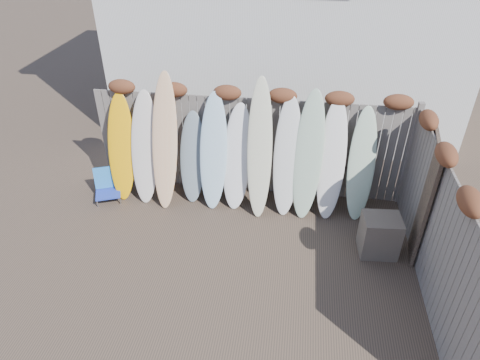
# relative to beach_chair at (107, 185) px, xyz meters

# --- Properties ---
(ground) EXTENTS (80.00, 80.00, 0.00)m
(ground) POSITION_rel_beach_chair_xyz_m (2.73, -1.69, -0.29)
(ground) COLOR #493A2D
(back_fence) EXTENTS (6.05, 0.28, 2.24)m
(back_fence) POSITION_rel_beach_chair_xyz_m (2.79, 0.71, 0.89)
(back_fence) COLOR slate
(back_fence) RESTS_ON ground
(right_fence) EXTENTS (0.28, 4.40, 2.24)m
(right_fence) POSITION_rel_beach_chair_xyz_m (5.72, -1.43, 0.85)
(right_fence) COLOR slate
(right_fence) RESTS_ON ground
(beach_chair) EXTENTS (0.62, 0.64, 0.63)m
(beach_chair) POSITION_rel_beach_chair_xyz_m (0.00, 0.00, 0.00)
(beach_chair) COLOR #243EB8
(beach_chair) RESTS_ON ground
(wooden_crate) EXTENTS (0.65, 0.55, 0.71)m
(wooden_crate) POSITION_rel_beach_chair_xyz_m (5.13, -0.84, 0.07)
(wooden_crate) COLOR #6E6152
(wooden_crate) RESTS_ON ground
(lattice_panel) EXTENTS (0.25, 1.34, 2.03)m
(lattice_panel) POSITION_rel_beach_chair_xyz_m (5.75, -0.48, 0.72)
(lattice_panel) COLOR brown
(lattice_panel) RESTS_ON ground
(surfboard_0) EXTENTS (0.57, 0.75, 2.03)m
(surfboard_0) POSITION_rel_beach_chair_xyz_m (0.30, 0.28, 0.73)
(surfboard_0) COLOR #FFAC07
(surfboard_0) RESTS_ON ground
(surfboard_1) EXTENTS (0.54, 0.75, 2.12)m
(surfboard_1) POSITION_rel_beach_chair_xyz_m (0.78, 0.25, 0.77)
(surfboard_1) COLOR silver
(surfboard_1) RESTS_ON ground
(surfboard_2) EXTENTS (0.49, 0.87, 2.49)m
(surfboard_2) POSITION_rel_beach_chair_xyz_m (1.21, 0.20, 0.96)
(surfboard_2) COLOR #E5C171
(surfboard_2) RESTS_ON ground
(surfboard_3) EXTENTS (0.51, 0.64, 1.74)m
(surfboard_3) POSITION_rel_beach_chair_xyz_m (1.68, 0.34, 0.58)
(surfboard_3) COLOR slate
(surfboard_3) RESTS_ON ground
(surfboard_4) EXTENTS (0.52, 0.76, 2.16)m
(surfboard_4) POSITION_rel_beach_chair_xyz_m (2.12, 0.26, 0.79)
(surfboard_4) COLOR #AACFE4
(surfboard_4) RESTS_ON ground
(surfboard_5) EXTENTS (0.61, 0.75, 1.97)m
(surfboard_5) POSITION_rel_beach_chair_xyz_m (2.56, 0.28, 0.70)
(surfboard_5) COLOR white
(surfboard_5) RESTS_ON ground
(surfboard_6) EXTENTS (0.53, 0.91, 2.49)m
(surfboard_6) POSITION_rel_beach_chair_xyz_m (2.99, 0.18, 0.96)
(surfboard_6) COLOR beige
(surfboard_6) RESTS_ON ground
(surfboard_7) EXTENTS (0.50, 0.76, 2.17)m
(surfboard_7) POSITION_rel_beach_chair_xyz_m (3.49, 0.26, 0.79)
(surfboard_7) COLOR silver
(surfboard_7) RESTS_ON ground
(surfboard_8) EXTENTS (0.59, 0.85, 2.31)m
(surfboard_8) POSITION_rel_beach_chair_xyz_m (3.87, 0.24, 0.86)
(surfboard_8) COLOR #ADC9AC
(surfboard_8) RESTS_ON ground
(surfboard_9) EXTENTS (0.52, 0.78, 2.16)m
(surfboard_9) POSITION_rel_beach_chair_xyz_m (4.30, 0.26, 0.79)
(surfboard_9) COLOR white
(surfboard_9) RESTS_ON ground
(surfboard_10) EXTENTS (0.48, 0.72, 2.04)m
(surfboard_10) POSITION_rel_beach_chair_xyz_m (4.83, 0.29, 0.73)
(surfboard_10) COLOR #B2CDAE
(surfboard_10) RESTS_ON ground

